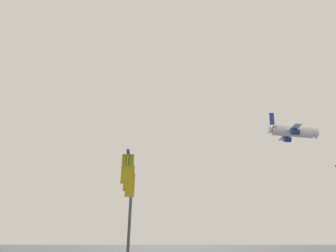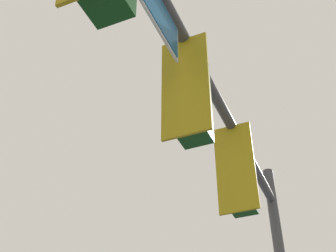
% 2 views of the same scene
% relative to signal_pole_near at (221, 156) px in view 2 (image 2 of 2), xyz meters
% --- Properties ---
extents(signal_pole_near, '(6.48, 1.13, 5.68)m').
position_rel_signal_pole_near_xyz_m(signal_pole_near, '(0.00, 0.00, 0.00)').
color(signal_pole_near, '#47474C').
rests_on(signal_pole_near, ground_plane).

